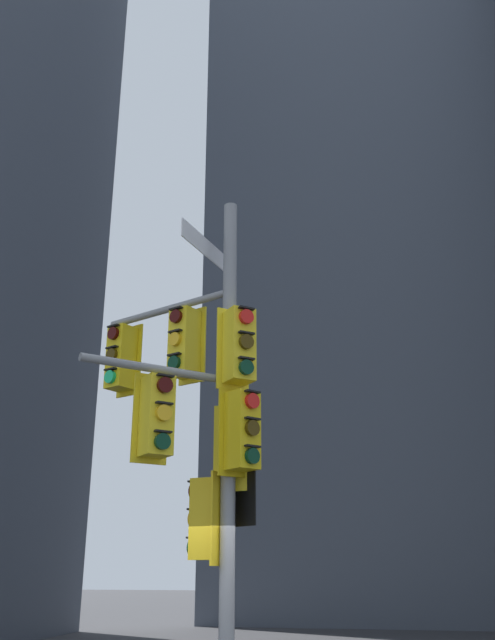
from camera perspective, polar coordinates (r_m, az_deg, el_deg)
building_mid_block at (r=38.14m, az=11.61°, el=5.60°), size 16.30×16.30×36.48m
signal_pole_assembly at (r=9.30m, az=-3.79°, el=-7.84°), size 2.66×2.65×7.07m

